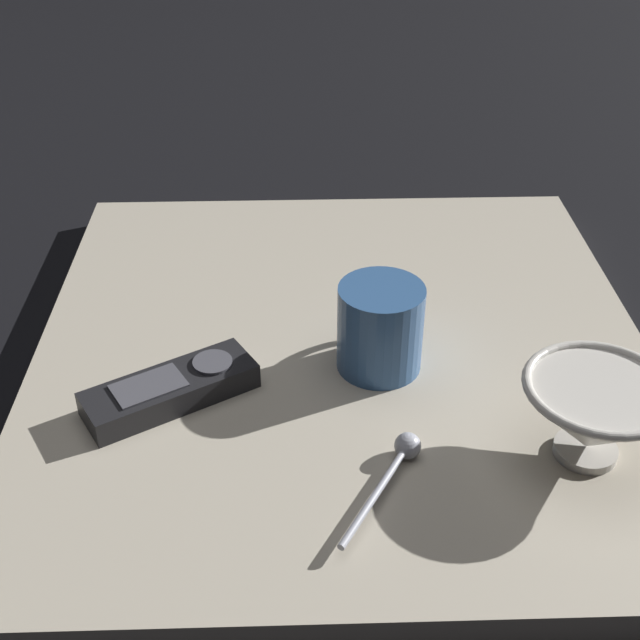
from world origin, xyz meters
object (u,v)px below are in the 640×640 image
(coffee_mug, at_px, (381,327))
(teaspoon, at_px, (399,458))
(cereal_bowl, at_px, (594,415))
(tv_remote_near, at_px, (171,389))

(coffee_mug, bearing_deg, teaspoon, 1.44)
(cereal_bowl, relative_size, tv_remote_near, 0.77)
(coffee_mug, xyz_separation_m, tv_remote_near, (0.05, -0.19, -0.03))
(cereal_bowl, xyz_separation_m, coffee_mug, (-0.13, -0.16, 0.00))
(coffee_mug, distance_m, tv_remote_near, 0.20)
(cereal_bowl, relative_size, teaspoon, 1.04)
(cereal_bowl, bearing_deg, teaspoon, -85.34)
(coffee_mug, xyz_separation_m, teaspoon, (0.14, 0.00, -0.03))
(coffee_mug, bearing_deg, cereal_bowl, 51.29)
(cereal_bowl, height_order, tv_remote_near, cereal_bowl)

